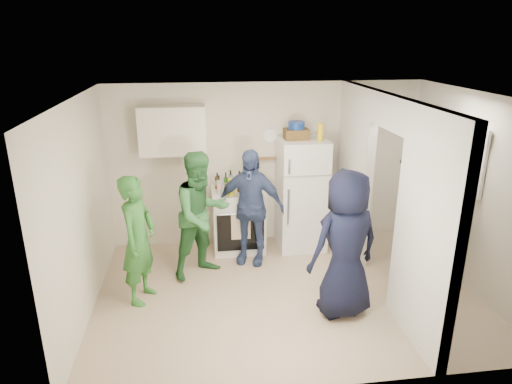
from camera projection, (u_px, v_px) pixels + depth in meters
floor at (286, 292)px, 5.89m from camera, size 4.80×4.80×0.00m
wall_back at (267, 164)px, 7.08m from camera, size 4.80×0.00×4.80m
wall_front at (328, 270)px, 3.89m from camera, size 4.80×0.00×4.80m
wall_left at (81, 211)px, 5.18m from camera, size 0.00×3.40×3.40m
wall_right at (474, 193)px, 5.79m from camera, size 0.00×3.40×3.40m
ceiling at (291, 96)px, 5.08m from camera, size 4.80×4.80×0.00m
partition_pier_back at (354, 172)px, 6.67m from camera, size 0.12×1.20×2.50m
partition_pier_front at (427, 233)px, 4.61m from camera, size 0.12×1.20×2.50m
partition_header at (392, 112)px, 5.29m from camera, size 0.12×1.00×0.40m
stove at (238, 220)px, 6.96m from camera, size 0.80×0.67×0.95m
upper_cabinet at (172, 130)px, 6.54m from camera, size 0.95×0.34×0.70m
fridge at (302, 194)px, 6.93m from camera, size 0.70×0.68×1.70m
wicker_basket at (296, 134)px, 6.66m from camera, size 0.35×0.25×0.15m
blue_bowl at (296, 125)px, 6.62m from camera, size 0.24×0.24×0.11m
yellow_cup_stack_top at (320, 132)px, 6.55m from camera, size 0.09×0.09×0.25m
wall_clock at (270, 136)px, 6.92m from camera, size 0.22×0.02×0.22m
spice_shelf at (267, 159)px, 7.00m from camera, size 0.35×0.08×0.03m
nook_window at (468, 158)px, 5.84m from camera, size 0.03×0.70×0.80m
nook_window_frame at (467, 158)px, 5.84m from camera, size 0.04×0.76×0.86m
nook_valance at (469, 131)px, 5.72m from camera, size 0.04×0.82×0.18m
yellow_cup_stack_stove at (231, 187)px, 6.54m from camera, size 0.09×0.09×0.25m
red_cup at (254, 190)px, 6.63m from camera, size 0.09×0.09×0.12m
person_green_left at (138, 240)px, 5.50m from camera, size 0.56×0.69×1.62m
person_green_center at (202, 215)px, 6.09m from camera, size 1.06×1.00×1.74m
person_denim at (250, 207)px, 6.45m from camera, size 1.07×0.74×1.68m
person_navy at (346, 245)px, 5.20m from camera, size 0.98×0.76×1.77m
person_nook at (422, 214)px, 5.93m from camera, size 1.03×1.36×1.87m
bottle_a at (217, 181)px, 6.83m from camera, size 0.07×0.07×0.25m
bottle_b at (226, 183)px, 6.64m from camera, size 0.07×0.07×0.31m
bottle_c at (231, 179)px, 6.88m from camera, size 0.07×0.07×0.27m
bottle_d at (239, 181)px, 6.70m from camera, size 0.06×0.06×0.32m
bottle_e at (244, 176)px, 6.95m from camera, size 0.08×0.08×0.33m
bottle_f at (251, 179)px, 6.80m from camera, size 0.06×0.06×0.32m
bottle_g at (254, 179)px, 6.93m from camera, size 0.06×0.06×0.24m
bottle_h at (219, 185)px, 6.60m from camera, size 0.06×0.06×0.28m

